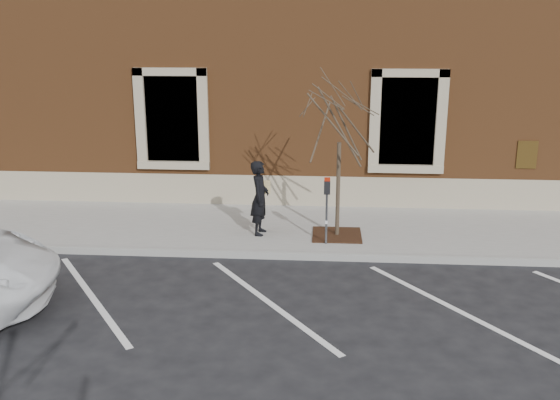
{
  "coord_description": "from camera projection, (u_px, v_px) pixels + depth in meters",
  "views": [
    {
      "loc": [
        0.94,
        -12.27,
        4.7
      ],
      "look_at": [
        0.0,
        0.6,
        1.1
      ],
      "focal_mm": 40.0,
      "sensor_mm": 36.0,
      "label": 1
    }
  ],
  "objects": [
    {
      "name": "sidewalk_near",
      "position": [
        284.0,
        229.0,
        14.78
      ],
      "size": [
        40.0,
        3.5,
        0.15
      ],
      "primitive_type": "cube",
      "color": "#AAA59F",
      "rests_on": "ground"
    },
    {
      "name": "building_civic",
      "position": [
        297.0,
        50.0,
        19.48
      ],
      "size": [
        40.0,
        8.62,
        8.0
      ],
      "color": "brown",
      "rests_on": "ground"
    },
    {
      "name": "curb_near",
      "position": [
        278.0,
        255.0,
        13.05
      ],
      "size": [
        40.0,
        0.12,
        0.15
      ],
      "primitive_type": "cube",
      "color": "#9E9E99",
      "rests_on": "ground"
    },
    {
      "name": "ground",
      "position": [
        278.0,
        258.0,
        13.11
      ],
      "size": [
        120.0,
        120.0,
        0.0
      ],
      "primitive_type": "plane",
      "color": "#28282B",
      "rests_on": "ground"
    },
    {
      "name": "tree_grate",
      "position": [
        337.0,
        235.0,
        14.06
      ],
      "size": [
        1.1,
        1.1,
        0.03
      ],
      "primitive_type": "cube",
      "color": "#372311",
      "rests_on": "sidewalk_near"
    },
    {
      "name": "parking_stripes",
      "position": [
        268.0,
        302.0,
        11.0
      ],
      "size": [
        28.0,
        4.4,
        0.01
      ],
      "primitive_type": null,
      "color": "silver",
      "rests_on": "ground"
    },
    {
      "name": "parking_meter",
      "position": [
        327.0,
        198.0,
        13.25
      ],
      "size": [
        0.13,
        0.1,
        1.47
      ],
      "rotation": [
        0.0,
        0.0,
        0.02
      ],
      "color": "#595B60",
      "rests_on": "sidewalk_near"
    },
    {
      "name": "man",
      "position": [
        260.0,
        198.0,
        13.96
      ],
      "size": [
        0.46,
        0.65,
        1.69
      ],
      "primitive_type": "imported",
      "rotation": [
        0.0,
        0.0,
        1.48
      ],
      "color": "black",
      "rests_on": "sidewalk_near"
    },
    {
      "name": "sapling",
      "position": [
        340.0,
        116.0,
        13.34
      ],
      "size": [
        2.32,
        2.32,
        3.87
      ],
      "color": "brown",
      "rests_on": "sidewalk_near"
    }
  ]
}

